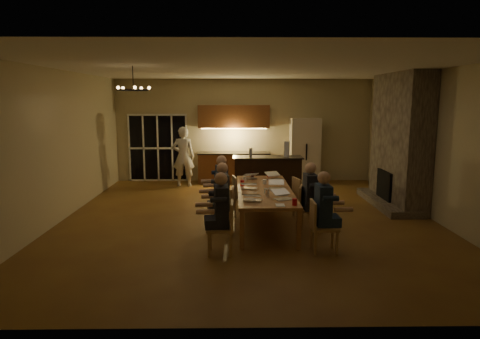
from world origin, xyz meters
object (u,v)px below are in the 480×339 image
Objects in this scene: person_left_mid at (222,198)px; redcup_near at (295,202)px; laptop_f at (275,175)px; dining_table at (264,207)px; laptop_a at (253,194)px; refrigerator at (305,151)px; can_silver at (267,193)px; chair_left_mid at (222,210)px; person_left_near at (221,213)px; plate_near at (281,194)px; chair_right_near at (324,227)px; laptop_b at (283,193)px; mug_back at (245,179)px; redcup_far at (269,174)px; chandelier at (133,90)px; can_cola at (252,174)px; bar_blender at (287,149)px; plate_left at (250,200)px; chair_left_near at (220,228)px; laptop_d at (276,184)px; laptop_e at (249,174)px; plate_far at (279,181)px; mug_front at (266,191)px; standing_person at (183,157)px; person_right_mid at (310,198)px; redcup_mid at (242,183)px; chair_right_mid at (311,209)px; mug_mid at (265,182)px; bar_island at (267,177)px; laptop_c at (249,183)px; bar_bottle at (251,152)px; person_left_far at (222,187)px; chair_right_far at (305,198)px.

redcup_near is at bearing 46.60° from person_left_mid.
laptop_f is 2.67× the size of redcup_near.
laptop_a is (-0.28, -1.00, 0.49)m from dining_table.
refrigerator reaches higher than can_silver.
chair_left_mid is at bearing -27.76° from laptop_a.
person_left_near is 1.58m from plate_near.
chair_right_near is 1.04m from laptop_b.
redcup_far is at bearing 43.21° from mug_back.
can_silver is (2.55, -0.34, -1.94)m from chandelier.
bar_blender reaches higher than can_cola.
chair_left_near is at bearing -125.97° from plate_left.
redcup_near is (1.27, 0.25, 0.12)m from person_left_near.
plate_left is (-0.59, -0.97, -0.10)m from laptop_d.
laptop_f is at bearing 13.37° from mug_back.
laptop_b and laptop_e have the same top height.
laptop_b is at bearing -78.69° from can_cola.
person_left_near is 3.22m from redcup_far.
laptop_a reaches higher than plate_left.
plate_far is (0.66, -0.33, -0.10)m from laptop_e.
mug_front is at bearing -2.63° from chandelier.
refrigerator reaches higher than plate_far.
chandelier is (-0.41, -4.33, 1.86)m from standing_person.
laptop_e is at bearing 31.30° from person_right_mid.
plate_near is 0.66× the size of bar_blender.
chandelier reaches higher than redcup_mid.
person_right_mid is 1.27m from plate_left.
chair_right_mid is 2.01m from redcup_far.
standing_person is 4.12m from mug_mid.
person_left_mid is at bearing -115.58° from refrigerator.
standing_person is at bearing -171.86° from refrigerator.
laptop_e is at bearing -110.44° from bar_island.
chair_right_mid is 7.42× the size of can_cola.
refrigerator is 16.67× the size of can_cola.
can_silver is at bearing 95.08° from person_right_mid.
chair_right_near is 2.78× the size of laptop_c.
dining_table is 13.05× the size of bar_bottle.
chair_right_near reaches higher than mug_back.
plate_far is (1.25, 2.51, 0.31)m from chair_left_near.
redcup_near is 2.20m from plate_far.
chair_right_near is 1.40m from can_silver.
person_left_mid is at bearing 105.84° from chair_right_mid.
laptop_d is 2.68m from bar_blender.
laptop_a is 3.20× the size of mug_front.
bar_bottle is at bearing 89.89° from can_cola.
chair_right_mid is 0.68m from plate_near.
laptop_b is 1.00× the size of laptop_f.
chair_left_mid is 1.07m from person_left_far.
plate_far is at bearing 29.06° from redcup_mid.
chair_right_far is at bearing -115.19° from laptop_a.
redcup_far is at bearing 81.69° from dining_table.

